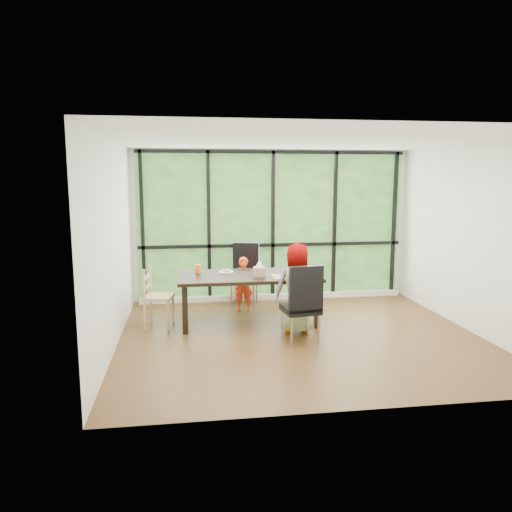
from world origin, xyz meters
The scene contains 23 objects.
ground centered at (0.00, 0.00, 0.00)m, with size 5.00×5.00×0.00m, color black.
back_wall centered at (0.00, 2.25, 1.35)m, with size 5.00×5.00×0.00m, color silver.
foliage_backdrop centered at (0.00, 2.23, 1.35)m, with size 4.80×0.02×2.65m, color #254B1E.
window_mullions centered at (0.00, 2.19, 1.35)m, with size 4.80×0.06×2.65m, color black, non-canonical shape.
window_sill centered at (0.00, 2.15, 0.05)m, with size 4.80×0.12×0.10m, color silver.
dining_table centered at (-0.63, 0.77, 0.38)m, with size 2.13×1.06×0.75m, color black.
chair_window_leather centered at (-0.57, 1.80, 0.54)m, with size 0.46×0.46×1.08m, color black.
chair_interior_leather centered at (-0.05, -0.23, 0.54)m, with size 0.46×0.46×1.08m, color black.
chair_end_beech centered at (-1.98, 0.78, 0.45)m, with size 0.42×0.40×0.90m, color tan.
child_toddler centered at (-0.63, 1.41, 0.46)m, with size 0.33×0.22×0.92m, color #EA3F1A.
child_older centered at (0.00, 0.18, 0.65)m, with size 0.64×0.41×1.30m, color slate.
placemat centered at (-0.07, 0.54, 0.75)m, with size 0.47×0.34×0.01m, color tan.
plate_far centered at (-0.95, 0.99, 0.76)m, with size 0.23×0.23×0.01m, color white.
plate_near centered at (-0.08, 0.52, 0.76)m, with size 0.21×0.21×0.01m, color white.
orange_cup centered at (-1.39, 0.99, 0.82)m, with size 0.09×0.09×0.13m, color orange.
green_cup centered at (0.21, 0.46, 0.80)m, with size 0.07×0.07×0.11m, color green.
white_mug centered at (0.33, 0.81, 0.80)m, with size 0.09×0.09×0.09m, color white.
tissue_box centered at (-0.49, 0.62, 0.82)m, with size 0.16×0.16×0.14m, color tan.
crepe_rolls_far centered at (-0.95, 0.99, 0.78)m, with size 0.15×0.12×0.04m, color tan, non-canonical shape.
crepe_rolls_near centered at (-0.08, 0.52, 0.78)m, with size 0.05×0.12×0.04m, color tan, non-canonical shape.
straw_white centered at (-1.39, 0.99, 0.92)m, with size 0.01×0.01×0.20m, color white.
straw_pink centered at (0.21, 0.46, 0.90)m, with size 0.01×0.01×0.20m, color pink.
tissue centered at (-0.49, 0.62, 0.94)m, with size 0.12×0.12×0.11m, color white.
Camera 1 is at (-1.56, -6.46, 2.20)m, focal length 34.33 mm.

